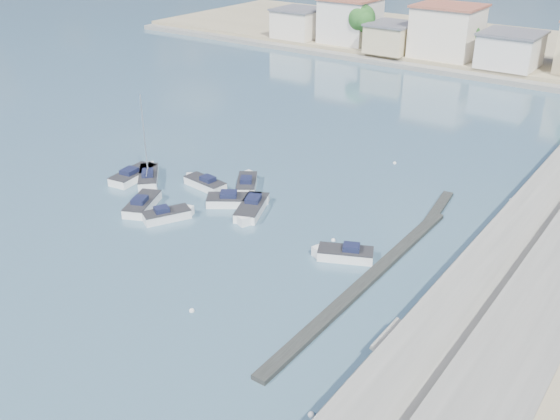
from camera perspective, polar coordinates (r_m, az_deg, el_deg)
name	(u,v)px	position (r m, az deg, el deg)	size (l,w,h in m)	color
ground	(440,145)	(73.59, 14.39, 5.76)	(400.00, 400.00, 0.00)	#335066
seawall_walkway	(543,307)	(45.22, 22.88, -8.17)	(5.00, 90.00, 1.80)	slate
breakwater	(383,265)	(48.23, 9.36, -4.95)	(2.00, 31.02, 0.35)	black
far_shore_land	(559,56)	(121.75, 24.17, 12.74)	(160.00, 40.00, 1.40)	gray
far_shore_quay	(522,83)	(101.85, 21.29, 10.74)	(160.00, 2.50, 0.80)	slate
motorboat_a	(144,203)	(57.86, -12.37, 0.61)	(3.70, 5.29, 1.48)	white
motorboat_b	(169,215)	(55.28, -10.10, -0.45)	(3.36, 4.42, 1.48)	white
motorboat_c	(204,183)	(61.02, -7.00, 2.45)	(5.01, 2.19, 1.48)	white
motorboat_d	(342,254)	(48.79, 5.72, -4.03)	(4.74, 3.42, 1.48)	white
motorboat_e	(135,174)	(64.19, -13.11, 3.19)	(2.74, 5.88, 1.48)	white
motorboat_f	(247,183)	(60.64, -3.04, 2.46)	(3.94, 4.63, 1.48)	white
motorboat_g	(251,209)	(55.47, -2.67, 0.07)	(3.78, 5.71, 1.48)	white
motorboat_h	(237,201)	(57.12, -3.93, 0.85)	(5.21, 4.48, 1.48)	white
sailboat	(149,176)	(63.48, -11.93, 3.08)	(4.92, 5.01, 9.00)	white
mooring_buoys	(387,242)	(51.59, 9.74, -2.90)	(13.55, 35.67, 0.37)	white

